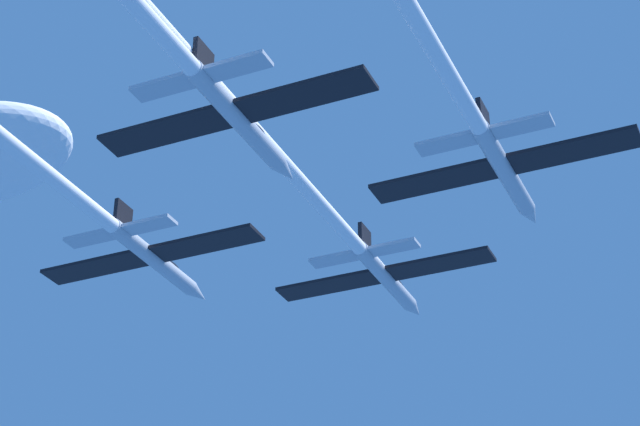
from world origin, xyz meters
name	(u,v)px	position (x,y,z in m)	size (l,w,h in m)	color
jet_lead	(313,196)	(-0.05, -13.27, 0.77)	(16.86, 49.12, 2.79)	#B2BAC6
jet_left_wing	(7,141)	(-12.80, -28.63, -0.66)	(16.86, 56.26, 2.79)	#B2BAC6
jet_right_wing	(404,0)	(12.80, -30.56, -0.21)	(16.86, 59.00, 2.79)	#B2BAC6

